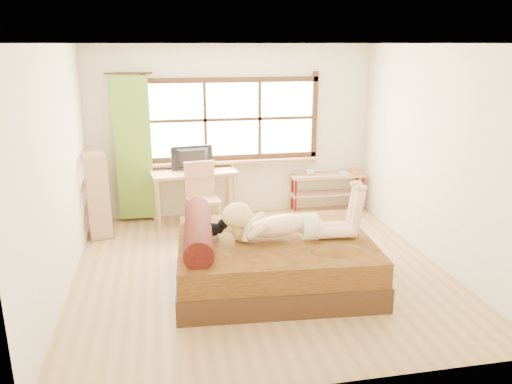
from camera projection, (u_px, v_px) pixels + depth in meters
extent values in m
plane|color=#9E754C|center=(260.00, 269.00, 6.21)|extent=(4.50, 4.50, 0.00)
plane|color=white|center=(260.00, 43.00, 5.44)|extent=(4.50, 4.50, 0.00)
plane|color=silver|center=(233.00, 132.00, 7.94)|extent=(4.50, 0.00, 4.50)
plane|color=silver|center=(319.00, 233.00, 3.71)|extent=(4.50, 0.00, 4.50)
plane|color=silver|center=(58.00, 173.00, 5.42)|extent=(0.00, 4.50, 4.50)
plane|color=silver|center=(436.00, 156.00, 6.23)|extent=(0.00, 4.50, 4.50)
cube|color=#FFEDBF|center=(232.00, 119.00, 7.88)|extent=(2.60, 0.01, 1.30)
cube|color=tan|center=(234.00, 162.00, 8.00)|extent=(2.80, 0.16, 0.04)
cube|color=#598825|center=(133.00, 149.00, 7.61)|extent=(0.55, 0.10, 2.20)
cube|color=black|center=(274.00, 271.00, 5.86)|extent=(2.34, 1.93, 0.28)
cube|color=#361C0C|center=(274.00, 249.00, 5.78)|extent=(2.30, 1.89, 0.28)
cylinder|color=black|center=(198.00, 230.00, 5.60)|extent=(0.41, 1.53, 0.31)
cube|color=tan|center=(193.00, 172.00, 7.70)|extent=(1.37, 0.76, 0.04)
cube|color=tan|center=(158.00, 205.00, 7.42)|extent=(0.06, 0.06, 0.78)
cube|color=tan|center=(235.00, 198.00, 7.78)|extent=(0.06, 0.06, 0.78)
cube|color=tan|center=(154.00, 196.00, 7.85)|extent=(0.06, 0.06, 0.78)
cube|color=tan|center=(227.00, 190.00, 8.21)|extent=(0.06, 0.06, 0.78)
imported|color=black|center=(193.00, 158.00, 7.69)|extent=(0.65, 0.17, 0.37)
cube|color=tan|center=(203.00, 200.00, 7.39)|extent=(0.51, 0.51, 0.04)
cube|color=tan|center=(199.00, 178.00, 7.49)|extent=(0.46, 0.10, 0.52)
cube|color=tan|center=(193.00, 221.00, 7.22)|extent=(0.05, 0.05, 0.45)
cube|color=tan|center=(219.00, 218.00, 7.34)|extent=(0.05, 0.05, 0.45)
cube|color=tan|center=(188.00, 213.00, 7.57)|extent=(0.05, 0.05, 0.45)
cube|color=tan|center=(213.00, 210.00, 7.69)|extent=(0.05, 0.05, 0.45)
cube|color=tan|center=(328.00, 175.00, 8.27)|extent=(1.25, 0.35, 0.04)
cube|color=tan|center=(327.00, 193.00, 8.36)|extent=(1.25, 0.35, 0.03)
cylinder|color=#6D090A|center=(296.00, 196.00, 8.15)|extent=(0.04, 0.04, 0.62)
cylinder|color=#6D090A|center=(362.00, 193.00, 8.32)|extent=(0.04, 0.04, 0.62)
cylinder|color=#6D090A|center=(292.00, 192.00, 8.38)|extent=(0.04, 0.04, 0.62)
cylinder|color=#6D090A|center=(357.00, 189.00, 8.55)|extent=(0.04, 0.04, 0.62)
cube|color=#C87832|center=(355.00, 171.00, 8.32)|extent=(0.11, 0.11, 0.08)
imported|color=gray|center=(310.00, 172.00, 8.19)|extent=(0.14, 0.14, 0.10)
imported|color=gray|center=(339.00, 173.00, 8.30)|extent=(0.16, 0.22, 0.02)
cube|color=tan|center=(100.00, 231.00, 7.34)|extent=(0.40, 0.55, 0.03)
cube|color=tan|center=(98.00, 206.00, 7.23)|extent=(0.40, 0.55, 0.03)
cube|color=tan|center=(95.00, 181.00, 7.13)|extent=(0.40, 0.55, 0.03)
cube|color=tan|center=(93.00, 155.00, 7.02)|extent=(0.40, 0.55, 0.03)
cube|color=tan|center=(99.00, 198.00, 6.96)|extent=(0.30, 0.09, 1.22)
cube|color=tan|center=(95.00, 189.00, 7.40)|extent=(0.30, 0.09, 1.22)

